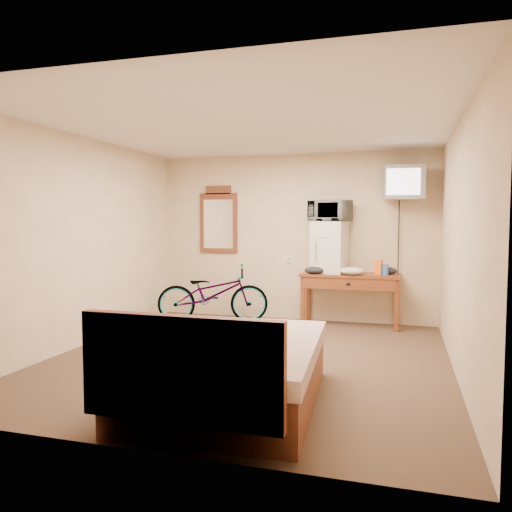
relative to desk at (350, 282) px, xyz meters
name	(u,v)px	position (x,y,z in m)	size (l,w,h in m)	color
room	(249,244)	(-0.88, -2.00, 0.62)	(4.60, 4.64, 2.50)	#4D3326
desk	(350,282)	(0.00, 0.00, 0.00)	(1.39, 0.54, 0.75)	brown
mini_fridge	(329,247)	(-0.31, 0.07, 0.49)	(0.52, 0.50, 0.74)	silver
microwave	(330,211)	(-0.31, 0.07, 1.01)	(0.55, 0.37, 0.30)	silver
snack_bag	(378,267)	(0.39, 0.02, 0.22)	(0.10, 0.06, 0.21)	orange
blue_cup	(385,270)	(0.48, 0.00, 0.19)	(0.09, 0.09, 0.15)	#3861BF
cloth_cream	(352,271)	(0.04, -0.13, 0.17)	(0.36, 0.27, 0.11)	beige
cloth_dark_a	(314,270)	(-0.49, -0.14, 0.17)	(0.27, 0.20, 0.10)	black
cloth_dark_b	(389,271)	(0.53, 0.10, 0.17)	(0.22, 0.18, 0.10)	black
crt_television	(403,183)	(0.70, 0.02, 1.38)	(0.57, 0.62, 0.46)	black
wall_mirror	(219,220)	(-2.09, 0.27, 0.88)	(0.62, 0.04, 1.04)	brown
bicycle	(213,294)	(-1.97, -0.28, -0.21)	(0.57, 1.63, 0.86)	black
bed	(227,369)	(-0.65, -3.38, -0.34)	(1.55, 1.99, 0.90)	brown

